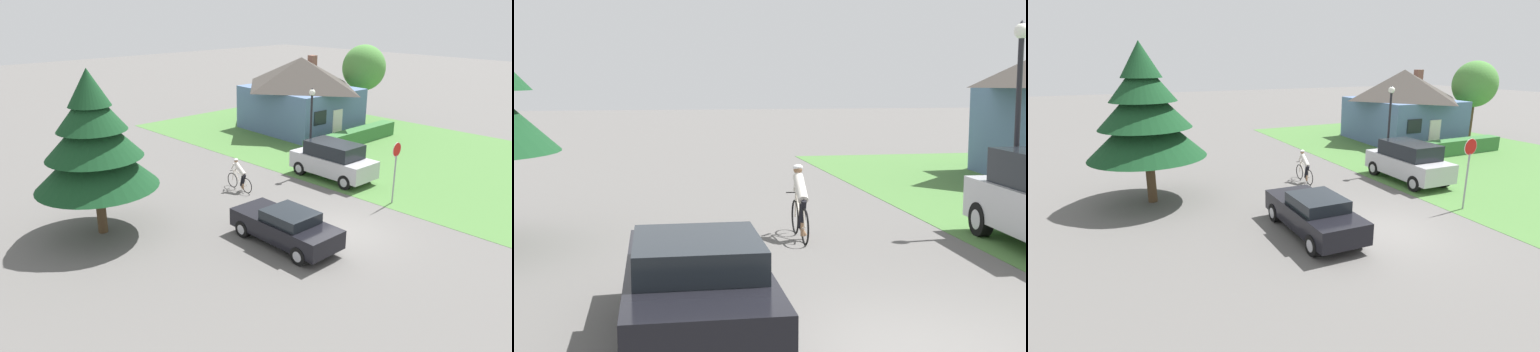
# 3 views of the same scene
# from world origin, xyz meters

# --- Properties ---
(ground_plane) EXTENTS (140.00, 140.00, 0.00)m
(ground_plane) POSITION_xyz_m (0.00, 0.00, 0.00)
(ground_plane) COLOR #5B5956
(grass_verge_right) EXTENTS (16.00, 36.00, 0.01)m
(grass_verge_right) POSITION_xyz_m (11.54, 4.00, 0.01)
(grass_verge_right) COLOR #477538
(grass_verge_right) RESTS_ON ground
(cottage_house) EXTENTS (6.96, 7.96, 5.12)m
(cottage_house) POSITION_xyz_m (11.68, 12.76, 2.66)
(cottage_house) COLOR slate
(cottage_house) RESTS_ON ground
(hedge_row) EXTENTS (8.45, 0.90, 0.94)m
(hedge_row) POSITION_xyz_m (10.98, 7.65, 0.47)
(hedge_row) COLOR #387038
(hedge_row) RESTS_ON ground
(sedan_left_lane) EXTENTS (1.89, 4.41, 1.40)m
(sedan_left_lane) POSITION_xyz_m (-2.31, 0.83, 0.71)
(sedan_left_lane) COLOR black
(sedan_left_lane) RESTS_ON ground
(cyclist) EXTENTS (0.44, 1.83, 1.56)m
(cyclist) POSITION_xyz_m (0.27, 6.37, 0.74)
(cyclist) COLOR black
(cyclist) RESTS_ON ground
(parked_suv_right) EXTENTS (2.04, 4.46, 1.93)m
(parked_suv_right) POSITION_xyz_m (4.93, 4.37, 0.98)
(parked_suv_right) COLOR #B7B7BC
(parked_suv_right) RESTS_ON ground
(stop_sign) EXTENTS (0.65, 0.07, 2.85)m
(stop_sign) POSITION_xyz_m (4.22, 0.34, 1.98)
(stop_sign) COLOR gray
(stop_sign) RESTS_ON ground
(street_lamp) EXTENTS (0.32, 0.32, 4.54)m
(street_lamp) POSITION_xyz_m (4.83, 5.85, 2.99)
(street_lamp) COLOR black
(street_lamp) RESTS_ON ground
(conifer_tall_near) EXTENTS (4.67, 4.67, 6.44)m
(conifer_tall_near) POSITION_xyz_m (-6.85, 6.51, 3.67)
(conifer_tall_near) COLOR #4C3823
(conifer_tall_near) RESTS_ON ground
(deciduous_tree_right) EXTENTS (3.26, 3.26, 5.75)m
(deciduous_tree_right) POSITION_xyz_m (17.53, 11.64, 4.01)
(deciduous_tree_right) COLOR #4C3823
(deciduous_tree_right) RESTS_ON ground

